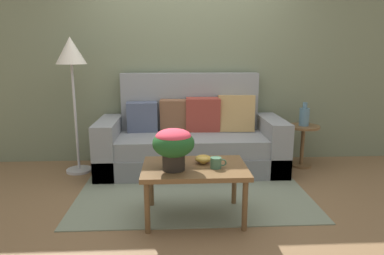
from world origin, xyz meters
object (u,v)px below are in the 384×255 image
at_px(side_table, 303,138).
at_px(floor_lamp, 71,61).
at_px(coffee_mug, 216,163).
at_px(snack_bowl, 203,159).
at_px(table_vase, 304,116).
at_px(coffee_table, 195,172).
at_px(couch, 191,141).
at_px(potted_plant, 173,144).

relative_size(side_table, floor_lamp, 0.33).
bearing_deg(floor_lamp, coffee_mug, -41.13).
distance_m(coffee_mug, snack_bowl, 0.17).
bearing_deg(table_vase, snack_bowl, -137.76).
distance_m(coffee_table, coffee_mug, 0.21).
xyz_separation_m(coffee_table, coffee_mug, (0.18, -0.06, 0.10)).
xyz_separation_m(floor_lamp, snack_bowl, (1.41, -1.18, -0.81)).
bearing_deg(coffee_table, side_table, 42.45).
bearing_deg(side_table, snack_bowl, -137.76).
height_order(side_table, table_vase, table_vase).
relative_size(floor_lamp, table_vase, 5.48).
distance_m(side_table, floor_lamp, 2.93).
relative_size(couch, side_table, 4.18).
distance_m(side_table, coffee_mug, 1.87).
distance_m(potted_plant, snack_bowl, 0.35).
xyz_separation_m(potted_plant, snack_bowl, (0.26, 0.16, -0.18)).
height_order(floor_lamp, potted_plant, floor_lamp).
xyz_separation_m(floor_lamp, potted_plant, (1.15, -1.34, -0.63)).
bearing_deg(floor_lamp, snack_bowl, -39.91).
distance_m(coffee_table, side_table, 1.95).
distance_m(side_table, potted_plant, 2.16).
bearing_deg(coffee_table, coffee_mug, -17.57).
relative_size(couch, potted_plant, 6.41).
bearing_deg(couch, potted_plant, -98.86).
xyz_separation_m(potted_plant, coffee_mug, (0.35, 0.02, -0.18)).
relative_size(couch, coffee_table, 2.49).
distance_m(couch, coffee_mug, 1.37).
height_order(couch, floor_lamp, floor_lamp).
xyz_separation_m(coffee_mug, snack_bowl, (-0.10, 0.14, -0.01)).
bearing_deg(floor_lamp, potted_plant, -49.30).
relative_size(coffee_table, floor_lamp, 0.56).
xyz_separation_m(side_table, floor_lamp, (-2.77, -0.05, 0.95)).
height_order(coffee_table, side_table, side_table).
relative_size(side_table, snack_bowl, 3.69).
xyz_separation_m(side_table, snack_bowl, (-1.36, -1.23, 0.14)).
bearing_deg(side_table, floor_lamp, -178.91).
bearing_deg(couch, coffee_mug, -84.10).
height_order(potted_plant, coffee_mug, potted_plant).
relative_size(coffee_table, coffee_mug, 6.49).
distance_m(floor_lamp, table_vase, 2.85).
bearing_deg(floor_lamp, coffee_table, -43.46).
relative_size(floor_lamp, snack_bowl, 11.11).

